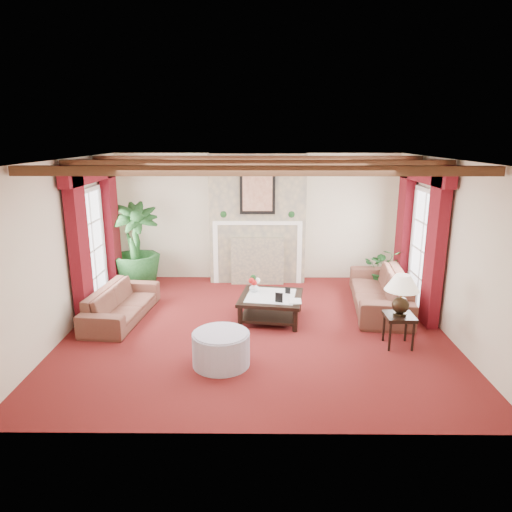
{
  "coord_description": "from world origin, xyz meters",
  "views": [
    {
      "loc": [
        0.05,
        -6.92,
        3.05
      ],
      "look_at": [
        -0.01,
        0.4,
        1.11
      ],
      "focal_mm": 32.0,
      "sensor_mm": 36.0,
      "label": 1
    }
  ],
  "objects_px": {
    "sofa_right": "(380,285)",
    "side_table": "(398,330)",
    "coffee_table": "(271,308)",
    "sofa_left": "(121,298)",
    "potted_palm": "(136,265)",
    "ottoman": "(221,349)"
  },
  "relations": [
    {
      "from": "sofa_right",
      "to": "side_table",
      "type": "bearing_deg",
      "value": 2.78
    },
    {
      "from": "coffee_table",
      "to": "side_table",
      "type": "distance_m",
      "value": 2.13
    },
    {
      "from": "sofa_left",
      "to": "side_table",
      "type": "relative_size",
      "value": 3.92
    },
    {
      "from": "sofa_left",
      "to": "coffee_table",
      "type": "xyz_separation_m",
      "value": [
        2.55,
        -0.01,
        -0.16
      ]
    },
    {
      "from": "potted_palm",
      "to": "coffee_table",
      "type": "relative_size",
      "value": 1.92
    },
    {
      "from": "sofa_right",
      "to": "ottoman",
      "type": "relative_size",
      "value": 2.98
    },
    {
      "from": "potted_palm",
      "to": "side_table",
      "type": "bearing_deg",
      "value": -29.91
    },
    {
      "from": "sofa_left",
      "to": "potted_palm",
      "type": "bearing_deg",
      "value": 11.59
    },
    {
      "from": "side_table",
      "to": "ottoman",
      "type": "bearing_deg",
      "value": -167.05
    },
    {
      "from": "potted_palm",
      "to": "coffee_table",
      "type": "height_order",
      "value": "potted_palm"
    },
    {
      "from": "potted_palm",
      "to": "ottoman",
      "type": "distance_m",
      "value": 3.81
    },
    {
      "from": "sofa_right",
      "to": "coffee_table",
      "type": "relative_size",
      "value": 2.28
    },
    {
      "from": "sofa_right",
      "to": "coffee_table",
      "type": "height_order",
      "value": "sofa_right"
    },
    {
      "from": "sofa_left",
      "to": "potted_palm",
      "type": "relative_size",
      "value": 0.98
    },
    {
      "from": "sofa_left",
      "to": "potted_palm",
      "type": "height_order",
      "value": "potted_palm"
    },
    {
      "from": "sofa_left",
      "to": "potted_palm",
      "type": "distance_m",
      "value": 1.63
    },
    {
      "from": "sofa_left",
      "to": "coffee_table",
      "type": "relative_size",
      "value": 1.89
    },
    {
      "from": "sofa_left",
      "to": "ottoman",
      "type": "xyz_separation_m",
      "value": [
        1.84,
        -1.62,
        -0.14
      ]
    },
    {
      "from": "potted_palm",
      "to": "coffee_table",
      "type": "bearing_deg",
      "value": -30.95
    },
    {
      "from": "potted_palm",
      "to": "side_table",
      "type": "height_order",
      "value": "potted_palm"
    },
    {
      "from": "sofa_right",
      "to": "side_table",
      "type": "height_order",
      "value": "sofa_right"
    },
    {
      "from": "ottoman",
      "to": "sofa_right",
      "type": "bearing_deg",
      "value": 38.62
    }
  ]
}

